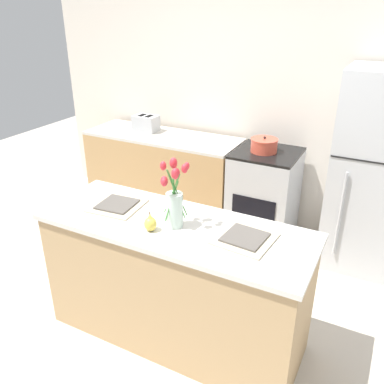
# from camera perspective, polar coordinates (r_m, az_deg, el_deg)

# --- Properties ---
(ground_plane) EXTENTS (10.00, 10.00, 0.00)m
(ground_plane) POSITION_cam_1_polar(r_m,az_deg,el_deg) (3.15, -2.22, -19.07)
(ground_plane) COLOR beige
(back_wall) EXTENTS (5.20, 0.08, 2.70)m
(back_wall) POSITION_cam_1_polar(r_m,az_deg,el_deg) (4.20, 11.39, 12.99)
(back_wall) COLOR silver
(back_wall) RESTS_ON ground_plane
(kitchen_island) EXTENTS (1.80, 0.66, 0.91)m
(kitchen_island) POSITION_cam_1_polar(r_m,az_deg,el_deg) (2.85, -2.38, -12.45)
(kitchen_island) COLOR tan
(kitchen_island) RESTS_ON ground_plane
(back_counter) EXTENTS (1.68, 0.60, 0.91)m
(back_counter) POSITION_cam_1_polar(r_m,az_deg,el_deg) (4.53, -4.02, 2.44)
(back_counter) COLOR tan
(back_counter) RESTS_ON ground_plane
(stove_range) EXTENTS (0.60, 0.61, 0.91)m
(stove_range) POSITION_cam_1_polar(r_m,az_deg,el_deg) (4.09, 10.02, -0.48)
(stove_range) COLOR #B2B5B7
(stove_range) RESTS_ON ground_plane
(refrigerator) EXTENTS (0.68, 0.67, 1.75)m
(refrigerator) POSITION_cam_1_polar(r_m,az_deg,el_deg) (3.79, 24.23, 2.36)
(refrigerator) COLOR #B7BABC
(refrigerator) RESTS_ON ground_plane
(flower_vase) EXTENTS (0.19, 0.17, 0.44)m
(flower_vase) POSITION_cam_1_polar(r_m,az_deg,el_deg) (2.49, -2.53, -1.22)
(flower_vase) COLOR silver
(flower_vase) RESTS_ON kitchen_island
(pear_figurine) EXTENTS (0.08, 0.08, 0.13)m
(pear_figurine) POSITION_cam_1_polar(r_m,az_deg,el_deg) (2.51, -5.87, -4.37)
(pear_figurine) COLOR #E5CC4C
(pear_figurine) RESTS_ON kitchen_island
(plate_setting_left) EXTENTS (0.35, 0.35, 0.02)m
(plate_setting_left) POSITION_cam_1_polar(r_m,az_deg,el_deg) (2.85, -10.45, -1.82)
(plate_setting_left) COLOR beige
(plate_setting_left) RESTS_ON kitchen_island
(plate_setting_right) EXTENTS (0.35, 0.35, 0.02)m
(plate_setting_right) POSITION_cam_1_polar(r_m,az_deg,el_deg) (2.45, 7.41, -6.43)
(plate_setting_right) COLOR beige
(plate_setting_right) RESTS_ON kitchen_island
(toaster) EXTENTS (0.28, 0.18, 0.17)m
(toaster) POSITION_cam_1_polar(r_m,az_deg,el_deg) (4.51, -6.49, 9.56)
(toaster) COLOR #B7BABC
(toaster) RESTS_ON back_counter
(cooking_pot) EXTENTS (0.26, 0.26, 0.15)m
(cooking_pot) POSITION_cam_1_polar(r_m,az_deg,el_deg) (3.89, 10.08, 6.48)
(cooking_pot) COLOR #CC4C38
(cooking_pot) RESTS_ON stove_range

